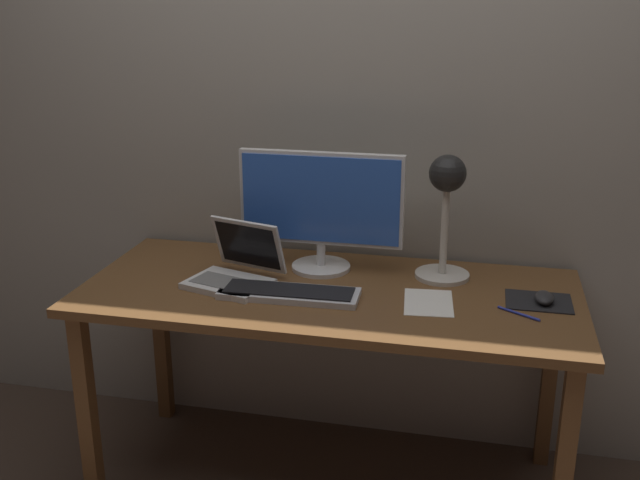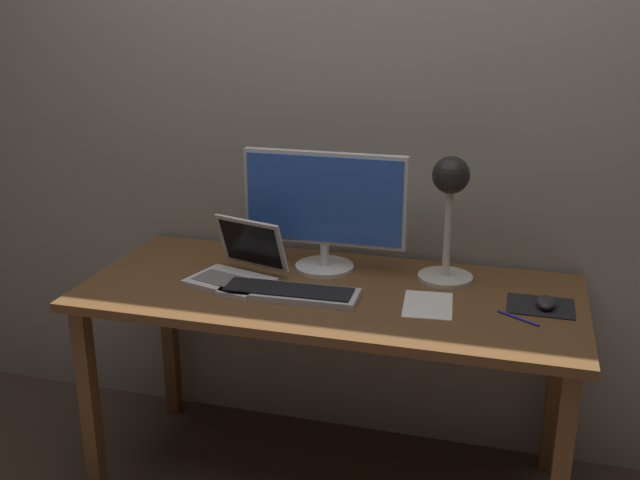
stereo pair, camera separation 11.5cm
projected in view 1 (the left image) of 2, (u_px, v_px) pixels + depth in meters
back_wall at (353, 97)px, 2.59m from camera, size 4.80×0.06×2.60m
desk at (329, 311)px, 2.42m from camera, size 1.60×0.70×0.74m
monitor at (321, 206)px, 2.49m from camera, size 0.56×0.20×0.41m
keyboard_main at (289, 293)px, 2.33m from camera, size 0.44×0.15×0.03m
laptop at (238, 265)px, 2.44m from camera, size 0.32×0.31×0.20m
desk_lamp at (446, 198)px, 2.41m from camera, size 0.18×0.18×0.42m
mousepad at (539, 301)px, 2.29m from camera, size 0.20×0.16×0.00m
mouse at (544, 298)px, 2.27m from camera, size 0.06×0.10×0.03m
paper_sheet_near_mouse at (429, 302)px, 2.29m from camera, size 0.17×0.22×0.00m
pen at (519, 314)px, 2.20m from camera, size 0.12×0.08×0.01m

